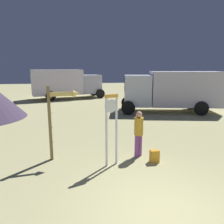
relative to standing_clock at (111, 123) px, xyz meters
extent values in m
plane|color=tan|center=(0.72, -2.54, -1.38)|extent=(80.00, 80.00, 0.00)
cylinder|color=white|center=(-0.16, -0.07, -0.31)|extent=(0.07, 0.07, 2.16)
cylinder|color=white|center=(0.17, 0.06, -0.31)|extent=(0.07, 0.07, 2.16)
cube|color=#FCAA39|center=(0.00, -0.01, 0.82)|extent=(0.43, 0.23, 0.10)
cylinder|color=white|center=(-0.01, 0.02, 0.52)|extent=(0.40, 0.19, 0.41)
cube|color=black|center=(-0.02, 0.05, 0.52)|extent=(0.06, 0.03, 0.10)
cube|color=black|center=(-0.02, 0.05, 0.52)|extent=(0.03, 0.02, 0.16)
cube|color=olive|center=(-1.92, 0.73, -0.15)|extent=(0.11, 0.11, 2.47)
cube|color=#F4D06B|center=(-1.50, 0.79, 0.82)|extent=(0.74, 0.16, 0.14)
cone|color=#F4D06B|center=(-1.04, 0.85, 0.82)|extent=(0.25, 0.28, 0.25)
sphere|color=#F0DD86|center=(-1.84, 0.74, -0.77)|extent=(0.04, 0.04, 0.04)
sphere|color=#FFE796|center=(-1.84, 0.74, -0.27)|extent=(0.04, 0.04, 0.04)
sphere|color=#F9EC91|center=(-1.84, 0.74, 0.22)|extent=(0.04, 0.04, 0.04)
sphere|color=#FEE283|center=(-1.84, 0.74, 0.72)|extent=(0.04, 0.04, 0.04)
cylinder|color=#854499|center=(0.97, 0.49, -1.00)|extent=(0.15, 0.15, 0.77)
cylinder|color=#854499|center=(1.10, 0.56, -1.00)|extent=(0.15, 0.15, 0.77)
cylinder|color=gold|center=(1.03, 0.52, -0.30)|extent=(0.31, 0.31, 0.61)
sphere|color=tan|center=(1.03, 0.52, 0.11)|extent=(0.21, 0.21, 0.21)
cube|color=orange|center=(1.42, -0.05, -1.18)|extent=(0.29, 0.19, 0.41)
cube|color=orange|center=(1.42, 0.07, -1.24)|extent=(0.20, 0.04, 0.18)
cube|color=silver|center=(6.34, 7.56, 0.23)|extent=(4.97, 3.05, 2.34)
cube|color=silver|center=(3.16, 8.23, 0.11)|extent=(2.15, 2.36, 2.09)
cube|color=black|center=(2.29, 8.41, 0.53)|extent=(0.38, 1.69, 0.92)
cylinder|color=black|center=(2.75, 9.43, -0.93)|extent=(0.93, 0.43, 0.90)
cylinder|color=black|center=(2.30, 7.29, -0.93)|extent=(0.93, 0.43, 0.90)
cylinder|color=black|center=(7.38, 8.47, -0.93)|extent=(0.93, 0.43, 0.90)
cylinder|color=black|center=(6.93, 6.32, -0.93)|extent=(0.93, 0.43, 0.90)
cube|color=white|center=(-2.85, 15.63, 0.27)|extent=(5.14, 3.30, 2.40)
cube|color=#B9B5CE|center=(0.42, 16.43, 0.00)|extent=(2.33, 2.51, 1.86)
cube|color=black|center=(1.34, 16.66, 0.37)|extent=(0.45, 1.74, 0.82)
cylinder|color=black|center=(1.37, 15.50, -0.93)|extent=(0.93, 0.46, 0.90)
cylinder|color=black|center=(0.83, 17.70, -0.93)|extent=(0.93, 0.46, 0.90)
cylinder|color=black|center=(-3.39, 14.33, -0.93)|extent=(0.93, 0.46, 0.90)
cylinder|color=black|center=(-3.93, 16.54, -0.93)|extent=(0.93, 0.46, 0.90)
camera|label=1|loc=(-1.03, -6.39, 1.65)|focal=34.86mm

